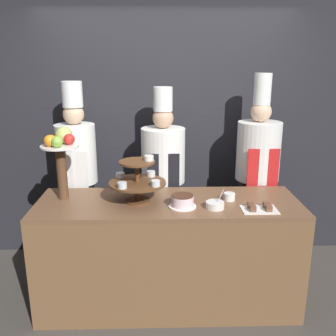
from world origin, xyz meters
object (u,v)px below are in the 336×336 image
Objects in this scene: cake_square_tray at (259,208)px; fruit_pedestal at (61,150)px; cup_white at (229,197)px; chef_center_left at (163,174)px; chef_center_right at (257,170)px; tiered_stand at (138,180)px; chef_left at (77,170)px; cake_round at (182,201)px; serving_bowl_near at (215,205)px.

fruit_pedestal is at bearing 168.76° from cake_square_tray.
cup_white is 0.05× the size of chef_center_left.
cake_square_tray is at bearing -47.78° from chef_center_left.
chef_center_right is (0.90, -0.00, 0.04)m from chef_center_left.
chef_center_left is (0.21, 0.59, -0.14)m from tiered_stand.
chef_center_right reaches higher than chef_left.
chef_center_left reaches higher than cake_square_tray.
tiered_stand is at bearing 161.31° from cake_round.
chef_center_right is at bearing 57.20° from cup_white.
chef_center_left is 0.94× the size of chef_center_right.
chef_left is at bearing 148.05° from serving_bowl_near.
cake_round reaches higher than cake_square_tray.
fruit_pedestal is at bearing 167.79° from serving_bowl_near.
fruit_pedestal reaches higher than serving_bowl_near.
cup_white is 0.05× the size of chef_left.
serving_bowl_near is (-0.33, 0.04, 0.01)m from cake_square_tray.
fruit_pedestal is 1.01m from chef_center_left.
chef_left is 0.81m from chef_center_left.
serving_bowl_near is (0.25, -0.04, -0.02)m from cake_round.
fruit_pedestal is 3.77× the size of serving_bowl_near.
chef_center_right is (0.37, 0.57, 0.06)m from cup_white.
cup_white is 0.05× the size of chef_center_right.
cake_round is 0.25m from serving_bowl_near.
serving_bowl_near is 0.08× the size of chef_center_right.
cup_white is (0.73, 0.02, -0.16)m from tiered_stand.
tiered_stand is 2.09× the size of cake_round.
fruit_pedestal is 1.40m from cup_white.
cup_white is 0.60× the size of serving_bowl_near.
serving_bowl_near is at bearing -124.51° from chef_center_right.
fruit_pedestal is 0.58m from chef_left.
cake_round is 2.35× the size of cup_white.
tiered_stand is 0.24× the size of chef_center_right.
serving_bowl_near is at bearing -12.21° from fruit_pedestal.
chef_center_right is at bearing -0.00° from chef_center_left.
tiered_stand is 0.78× the size of fruit_pedestal.
chef_center_right reaches higher than fruit_pedestal.
cup_white is at bearing 131.51° from cake_square_tray.
chef_left is at bearing 152.64° from cake_square_tray.
tiered_stand is 1.26m from chef_center_right.
cup_white is (1.34, -0.09, -0.37)m from fruit_pedestal.
cake_round is 0.41m from cup_white.
fruit_pedestal reaches higher than cup_white.
cup_white is 0.69m from chef_center_right.
chef_center_left is (-0.14, 0.71, 0.00)m from cake_round.
chef_center_left is at bearing 180.00° from chef_center_right.
chef_center_right is (0.76, 0.71, 0.04)m from cake_round.
chef_center_left reaches higher than cup_white.
cake_square_tray is (0.58, -0.08, -0.03)m from cake_round.
serving_bowl_near is 0.84m from chef_center_left.
serving_bowl_near is at bearing -8.52° from cake_round.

